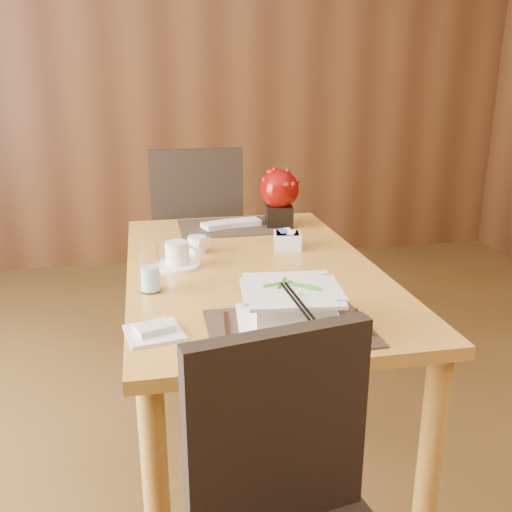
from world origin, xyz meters
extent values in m
cube|color=#593319|center=(0.00, 3.00, 1.40)|extent=(5.00, 0.02, 2.80)
cube|color=gold|center=(0.00, 0.60, 0.73)|extent=(0.90, 1.50, 0.04)
cylinder|color=gold|center=(-0.39, -0.09, 0.35)|extent=(0.07, 0.07, 0.71)
cylinder|color=gold|center=(-0.39, 1.29, 0.35)|extent=(0.07, 0.07, 0.71)
cylinder|color=gold|center=(0.39, -0.09, 0.35)|extent=(0.07, 0.07, 0.71)
cylinder|color=gold|center=(0.39, 1.29, 0.35)|extent=(0.07, 0.07, 0.71)
cube|color=black|center=(0.00, 0.05, 0.75)|extent=(0.45, 0.33, 0.01)
cube|color=black|center=(0.00, 1.15, 0.75)|extent=(0.45, 0.33, 0.01)
cube|color=white|center=(0.01, 0.06, 0.76)|extent=(0.32, 0.32, 0.01)
cube|color=white|center=(0.01, 0.06, 0.81)|extent=(0.23, 0.23, 0.10)
cylinder|color=#C5C56A|center=(0.01, 0.06, 0.81)|extent=(0.19, 0.19, 0.08)
cylinder|color=white|center=(-0.27, 0.65, 0.76)|extent=(0.16, 0.16, 0.01)
cylinder|color=white|center=(-0.27, 0.65, 0.80)|extent=(0.11, 0.11, 0.08)
cylinder|color=black|center=(-0.27, 0.65, 0.84)|extent=(0.08, 0.08, 0.01)
cylinder|color=silver|center=(-0.37, 0.41, 0.83)|extent=(0.07, 0.07, 0.16)
cube|color=white|center=(0.18, 0.79, 0.78)|extent=(0.13, 0.13, 0.06)
cube|color=black|center=(0.23, 1.13, 0.80)|extent=(0.13, 0.13, 0.10)
sphere|color=#780904|center=(0.23, 1.13, 0.92)|extent=(0.18, 0.18, 0.18)
cube|color=white|center=(-0.37, 0.09, 0.75)|extent=(0.17, 0.17, 0.01)
cube|color=black|center=(-0.12, -0.33, 0.70)|extent=(0.42, 0.12, 0.47)
cube|color=black|center=(-0.11, 1.75, 0.49)|extent=(0.49, 0.49, 0.06)
cube|color=black|center=(-0.11, 1.53, 0.79)|extent=(0.47, 0.05, 0.54)
cylinder|color=black|center=(0.10, 1.96, 0.23)|extent=(0.04, 0.04, 0.46)
cylinder|color=black|center=(0.10, 1.55, 0.23)|extent=(0.04, 0.04, 0.46)
cylinder|color=black|center=(-0.31, 1.96, 0.23)|extent=(0.04, 0.04, 0.46)
cylinder|color=black|center=(-0.31, 1.55, 0.23)|extent=(0.04, 0.04, 0.46)
camera|label=1|loc=(-0.38, -1.35, 1.43)|focal=40.00mm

